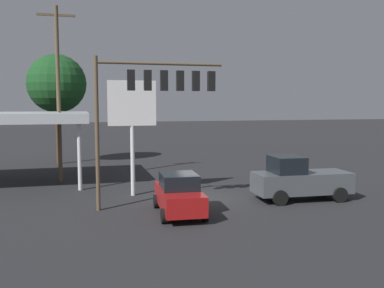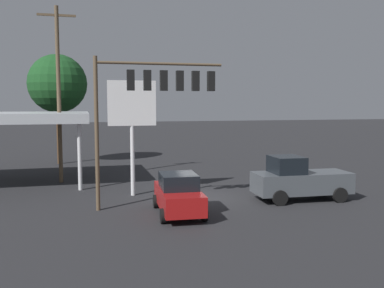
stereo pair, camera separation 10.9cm
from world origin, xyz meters
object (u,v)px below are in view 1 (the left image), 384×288
Objects in this scene: utility_pole at (58,91)px; price_sign at (132,110)px; sedan_far at (179,194)px; pickup_parked at (299,180)px; street_tree at (57,84)px; traffic_signal_assembly at (153,92)px.

price_sign is (-4.14, 5.25, -1.15)m from utility_pole.
utility_pole reaches higher than price_sign.
pickup_parked is (-6.94, -1.27, 0.16)m from sedan_far.
pickup_parked is at bearing 158.09° from price_sign.
price_sign reaches higher than sedan_far.
pickup_parked is (-8.54, 3.43, -3.75)m from price_sign.
pickup_parked is 0.56× the size of street_tree.
traffic_signal_assembly is at bearing 120.34° from utility_pole.
sedan_far is (-5.73, 9.96, -5.06)m from utility_pole.
traffic_signal_assembly is 18.24m from street_tree.
street_tree reaches higher than price_sign.
sedan_far is (-1.59, 4.71, -3.91)m from price_sign.
sedan_far is at bearing 108.11° from street_tree.
utility_pole is 6.78m from price_sign.
price_sign is 15.28m from street_tree.
utility_pole is at bearing -146.86° from sedan_far.
traffic_signal_assembly is 0.65× the size of utility_pole.
price_sign is 9.93m from pickup_parked.
utility_pole reaches higher than sedan_far.
street_tree is at bearing -51.23° from pickup_parked.
pickup_parked is (-12.67, 8.68, -4.90)m from utility_pole.
utility_pole reaches higher than street_tree.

